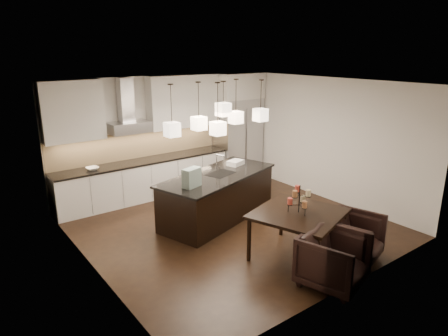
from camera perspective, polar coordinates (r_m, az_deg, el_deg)
floor at (r=8.08m, az=0.86°, el=-8.23°), size 5.50×5.50×0.02m
ceiling at (r=7.36m, az=0.96°, el=12.12°), size 5.50×5.50×0.02m
wall_back at (r=9.87m, az=-9.00°, el=4.80°), size 5.50×0.02×2.80m
wall_front at (r=5.78m, az=17.98°, el=-4.34°), size 5.50×0.02×2.80m
wall_left at (r=6.36m, az=-19.15°, el=-2.53°), size 0.02×5.50×2.80m
wall_right at (r=9.50m, az=14.21°, el=4.03°), size 0.02×5.50×2.80m
refrigerator at (r=10.76m, az=1.97°, el=4.20°), size 1.20×0.72×2.15m
fridge_panel at (r=10.54m, az=2.04°, el=11.65°), size 1.26×0.72×0.65m
lower_cabinets at (r=9.55m, az=-11.11°, el=-1.67°), size 4.21×0.62×0.88m
countertop at (r=9.42m, az=-11.26°, el=0.99°), size 4.21×0.66×0.04m
backsplash at (r=9.61m, az=-12.16°, el=3.30°), size 4.21×0.02×0.63m
upper_cab_left at (r=8.78m, az=-20.90°, el=7.61°), size 1.25×0.35×1.25m
upper_cab_right at (r=9.84m, az=-5.81°, el=9.47°), size 1.85×0.35×1.25m
hood_canopy at (r=9.16m, az=-13.38°, el=5.69°), size 0.90×0.52×0.24m
hood_chimney at (r=9.17m, az=-13.91°, el=9.46°), size 0.30×0.28×0.96m
fruit_bowl at (r=8.92m, az=-18.28°, el=-0.08°), size 0.27×0.27×0.06m
island_body at (r=8.24m, az=-0.89°, el=-4.20°), size 2.79×1.75×0.91m
island_top at (r=8.08m, az=-0.90°, el=-1.04°), size 2.89×1.85×0.04m
faucet at (r=8.16m, az=-1.05°, el=0.73°), size 0.17×0.27×0.39m
tote_bag at (r=7.32m, az=-4.64°, el=-1.37°), size 0.39×0.28×0.35m
food_container at (r=8.71m, az=1.65°, el=0.76°), size 0.41×0.34×0.10m
dining_table at (r=6.90m, az=10.42°, el=-9.31°), size 1.69×1.69×0.80m
candelabra at (r=6.65m, az=10.71°, el=-4.36°), size 0.49×0.49×0.47m
candle_a at (r=6.80m, az=11.21°, el=-4.33°), size 0.10×0.10×0.11m
candle_b at (r=6.65m, az=9.41°, el=-4.70°), size 0.10×0.10×0.11m
candle_c at (r=6.56m, az=11.44°, el=-5.14°), size 0.10×0.10×0.11m
candle_d at (r=6.75m, az=10.43°, el=-2.90°), size 0.10×0.10×0.11m
candle_e at (r=6.50m, az=10.08°, el=-3.65°), size 0.10×0.10×0.11m
candle_f at (r=6.57m, az=11.95°, el=-3.51°), size 0.10×0.10×0.11m
armchair_left at (r=6.24m, az=15.36°, el=-12.53°), size 1.09×1.11×0.82m
armchair_right at (r=7.04m, az=17.97°, el=-9.42°), size 1.04×1.06×0.78m
pendant_a at (r=7.39m, az=-7.43°, el=5.47°), size 0.24×0.24×0.26m
pendant_b at (r=7.81m, az=-3.60°, el=6.38°), size 0.24×0.24×0.26m
pendant_c at (r=7.92m, az=-0.10°, el=8.36°), size 0.24×0.24×0.26m
pendant_d at (r=8.52m, az=1.70°, el=7.24°), size 0.24×0.24×0.26m
pendant_e at (r=8.38m, az=5.23°, el=7.56°), size 0.24×0.24×0.26m
pendant_f at (r=7.70m, az=-0.89°, el=5.67°), size 0.24×0.24×0.26m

